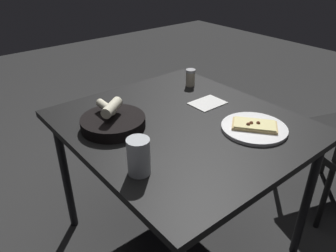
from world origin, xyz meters
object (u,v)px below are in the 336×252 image
(beer_glass, at_px, (139,158))
(pizza_plate, at_px, (254,127))
(pepper_shaker, at_px, (190,79))
(dining_table, at_px, (181,134))
(bread_basket, at_px, (113,121))

(beer_glass, bearing_deg, pizza_plate, -6.68)
(beer_glass, distance_m, pepper_shaker, 0.79)
(pizza_plate, relative_size, beer_glass, 2.10)
(beer_glass, bearing_deg, pepper_shaker, 35.03)
(dining_table, xyz_separation_m, pizza_plate, (0.18, -0.24, 0.07))
(bread_basket, xyz_separation_m, pepper_shaker, (0.56, 0.14, 0.01))
(dining_table, bearing_deg, pizza_plate, -52.85)
(pizza_plate, height_order, bread_basket, bread_basket)
(bread_basket, bearing_deg, beer_glass, -106.18)
(dining_table, xyz_separation_m, pepper_shaker, (0.30, 0.28, 0.10))
(dining_table, distance_m, beer_glass, 0.41)
(bread_basket, height_order, beer_glass, beer_glass)
(pepper_shaker, bearing_deg, pizza_plate, -103.15)
(pizza_plate, xyz_separation_m, bread_basket, (-0.44, 0.38, 0.02))
(pizza_plate, bearing_deg, bread_basket, 138.79)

